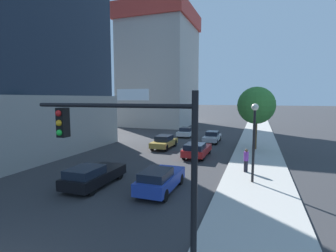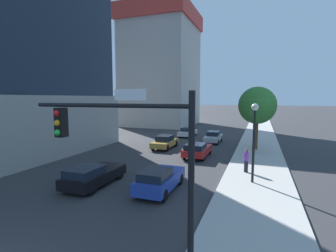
{
  "view_description": "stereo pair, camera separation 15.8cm",
  "coord_description": "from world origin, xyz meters",
  "px_view_note": "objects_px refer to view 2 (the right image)",
  "views": [
    {
      "loc": [
        7.59,
        -3.13,
        5.48
      ],
      "look_at": [
        1.66,
        13.6,
        3.53
      ],
      "focal_mm": 27.19,
      "sensor_mm": 36.0,
      "label": 1
    },
    {
      "loc": [
        7.74,
        -3.07,
        5.48
      ],
      "look_at": [
        1.66,
        13.6,
        3.53
      ],
      "focal_mm": 27.19,
      "sensor_mm": 36.0,
      "label": 2
    }
  ],
  "objects_px": {
    "street_tree": "(257,106)",
    "street_lamp": "(254,130)",
    "car_black": "(93,175)",
    "car_red": "(197,150)",
    "car_silver": "(213,137)",
    "pedestrian_purple_shirt": "(246,160)",
    "car_white": "(188,132)",
    "car_gold": "(165,142)",
    "car_blue": "(160,179)",
    "traffic_light_pole": "(126,143)",
    "construction_building": "(161,62)"
  },
  "relations": [
    {
      "from": "street_lamp",
      "to": "pedestrian_purple_shirt",
      "type": "xyz_separation_m",
      "value": [
        -0.51,
        2.18,
        -2.47
      ]
    },
    {
      "from": "car_silver",
      "to": "car_blue",
      "type": "bearing_deg",
      "value": -90.0
    },
    {
      "from": "street_lamp",
      "to": "car_blue",
      "type": "distance_m",
      "value": 6.6
    },
    {
      "from": "car_silver",
      "to": "car_black",
      "type": "relative_size",
      "value": 0.95
    },
    {
      "from": "construction_building",
      "to": "car_silver",
      "type": "bearing_deg",
      "value": -51.7
    },
    {
      "from": "car_white",
      "to": "car_red",
      "type": "distance_m",
      "value": 12.77
    },
    {
      "from": "car_blue",
      "to": "street_lamp",
      "type": "bearing_deg",
      "value": 31.89
    },
    {
      "from": "car_blue",
      "to": "car_black",
      "type": "height_order",
      "value": "car_blue"
    },
    {
      "from": "construction_building",
      "to": "street_lamp",
      "type": "height_order",
      "value": "construction_building"
    },
    {
      "from": "construction_building",
      "to": "car_blue",
      "type": "bearing_deg",
      "value": -68.71
    },
    {
      "from": "car_black",
      "to": "car_gold",
      "type": "height_order",
      "value": "car_gold"
    },
    {
      "from": "street_lamp",
      "to": "pedestrian_purple_shirt",
      "type": "distance_m",
      "value": 3.34
    },
    {
      "from": "street_tree",
      "to": "car_silver",
      "type": "height_order",
      "value": "street_tree"
    },
    {
      "from": "street_lamp",
      "to": "car_silver",
      "type": "bearing_deg",
      "value": 109.09
    },
    {
      "from": "construction_building",
      "to": "car_red",
      "type": "xyz_separation_m",
      "value": [
        13.74,
        -25.9,
        -11.94
      ]
    },
    {
      "from": "street_tree",
      "to": "street_lamp",
      "type": "bearing_deg",
      "value": -89.93
    },
    {
      "from": "car_gold",
      "to": "pedestrian_purple_shirt",
      "type": "xyz_separation_m",
      "value": [
        8.87,
        -6.86,
        0.29
      ]
    },
    {
      "from": "car_gold",
      "to": "car_silver",
      "type": "bearing_deg",
      "value": 52.83
    },
    {
      "from": "traffic_light_pole",
      "to": "street_lamp",
      "type": "bearing_deg",
      "value": 68.44
    },
    {
      "from": "construction_building",
      "to": "car_silver",
      "type": "height_order",
      "value": "construction_building"
    },
    {
      "from": "street_lamp",
      "to": "car_silver",
      "type": "relative_size",
      "value": 1.16
    },
    {
      "from": "car_black",
      "to": "car_red",
      "type": "bearing_deg",
      "value": 66.55
    },
    {
      "from": "car_gold",
      "to": "construction_building",
      "type": "bearing_deg",
      "value": 112.28
    },
    {
      "from": "street_lamp",
      "to": "car_black",
      "type": "xyz_separation_m",
      "value": [
        -9.38,
        -3.7,
        -2.8
      ]
    },
    {
      "from": "car_black",
      "to": "pedestrian_purple_shirt",
      "type": "bearing_deg",
      "value": 33.5
    },
    {
      "from": "street_lamp",
      "to": "car_black",
      "type": "bearing_deg",
      "value": -158.5
    },
    {
      "from": "car_silver",
      "to": "pedestrian_purple_shirt",
      "type": "relative_size",
      "value": 2.54
    },
    {
      "from": "street_tree",
      "to": "pedestrian_purple_shirt",
      "type": "xyz_separation_m",
      "value": [
        -0.49,
        -9.06,
        -3.7
      ]
    },
    {
      "from": "car_white",
      "to": "car_blue",
      "type": "xyz_separation_m",
      "value": [
        4.29,
        -21.39,
        0.08
      ]
    },
    {
      "from": "car_white",
      "to": "car_black",
      "type": "relative_size",
      "value": 0.94
    },
    {
      "from": "street_lamp",
      "to": "street_tree",
      "type": "distance_m",
      "value": 11.3
    },
    {
      "from": "traffic_light_pole",
      "to": "car_white",
      "type": "relative_size",
      "value": 1.38
    },
    {
      "from": "street_lamp",
      "to": "car_gold",
      "type": "height_order",
      "value": "street_lamp"
    },
    {
      "from": "car_silver",
      "to": "street_lamp",
      "type": "bearing_deg",
      "value": -70.91
    },
    {
      "from": "construction_building",
      "to": "traffic_light_pole",
      "type": "distance_m",
      "value": 45.01
    },
    {
      "from": "traffic_light_pole",
      "to": "pedestrian_purple_shirt",
      "type": "height_order",
      "value": "traffic_light_pole"
    },
    {
      "from": "traffic_light_pole",
      "to": "car_white",
      "type": "bearing_deg",
      "value": 101.57
    },
    {
      "from": "car_white",
      "to": "street_tree",
      "type": "bearing_deg",
      "value": -36.71
    },
    {
      "from": "car_red",
      "to": "car_black",
      "type": "distance_m",
      "value": 10.78
    },
    {
      "from": "traffic_light_pole",
      "to": "car_black",
      "type": "bearing_deg",
      "value": 134.7
    },
    {
      "from": "car_white",
      "to": "car_gold",
      "type": "distance_m",
      "value": 9.18
    },
    {
      "from": "car_white",
      "to": "pedestrian_purple_shirt",
      "type": "relative_size",
      "value": 2.51
    },
    {
      "from": "pedestrian_purple_shirt",
      "to": "car_white",
      "type": "bearing_deg",
      "value": 118.95
    },
    {
      "from": "car_red",
      "to": "pedestrian_purple_shirt",
      "type": "bearing_deg",
      "value": -41.25
    },
    {
      "from": "car_silver",
      "to": "car_gold",
      "type": "height_order",
      "value": "car_gold"
    },
    {
      "from": "car_gold",
      "to": "pedestrian_purple_shirt",
      "type": "bearing_deg",
      "value": -37.72
    },
    {
      "from": "construction_building",
      "to": "traffic_light_pole",
      "type": "xyz_separation_m",
      "value": [
        15.11,
        -41.52,
        -8.61
      ]
    },
    {
      "from": "car_silver",
      "to": "car_white",
      "type": "distance_m",
      "value": 5.55
    },
    {
      "from": "traffic_light_pole",
      "to": "street_lamp",
      "type": "xyz_separation_m",
      "value": [
        3.72,
        9.42,
        -0.55
      ]
    },
    {
      "from": "car_red",
      "to": "car_gold",
      "type": "xyz_separation_m",
      "value": [
        -4.29,
        2.85,
        0.01
      ]
    }
  ]
}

